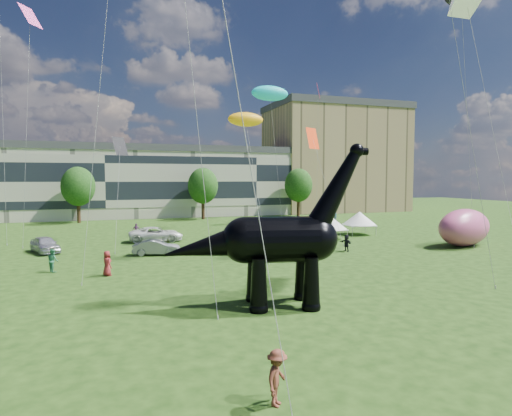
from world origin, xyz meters
name	(u,v)px	position (x,y,z in m)	size (l,w,h in m)	color
ground	(253,318)	(0.00, 0.00, 0.00)	(220.00, 220.00, 0.00)	#16330C
terrace_row	(106,184)	(-8.00, 62.00, 6.00)	(78.00, 11.00, 12.00)	beige
apartment_block	(334,161)	(40.00, 65.00, 11.00)	(28.00, 18.00, 22.00)	tan
tree_mid_left	(78,183)	(-12.00, 53.00, 6.29)	(5.20, 5.20, 9.44)	#382314
tree_mid_right	(203,183)	(8.00, 53.00, 6.29)	(5.20, 5.20, 9.44)	#382314
tree_far_right	(298,183)	(26.00, 53.00, 6.29)	(5.20, 5.20, 9.44)	#382314
dinosaur_sculpture	(273,242)	(1.75, 1.79, 3.53)	(11.46, 4.16, 9.34)	black
car_silver	(45,244)	(-12.90, 24.43, 0.78)	(1.85, 4.60, 1.57)	silver
car_grey	(157,248)	(-2.94, 19.81, 0.70)	(1.47, 4.23, 1.39)	gray
car_white	(156,234)	(-2.21, 28.46, 0.82)	(2.73, 5.91, 1.64)	silver
car_dark	(232,241)	(4.77, 21.54, 0.67)	(1.88, 4.62, 1.34)	#595960
gazebo_near	(331,223)	(17.52, 24.52, 1.85)	(4.02, 4.02, 2.63)	white
gazebo_far	(359,218)	(22.66, 26.61, 2.04)	(4.76, 4.76, 2.91)	white
inflatable_pink	(464,227)	(28.09, 15.17, 1.94)	(7.78, 3.89, 3.89)	#CA4E82
visitors	(165,255)	(-2.73, 14.76, 0.87)	(55.20, 45.68, 1.85)	#317B54
kites	(224,14)	(2.22, 14.40, 20.28)	(60.51, 52.57, 31.62)	red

